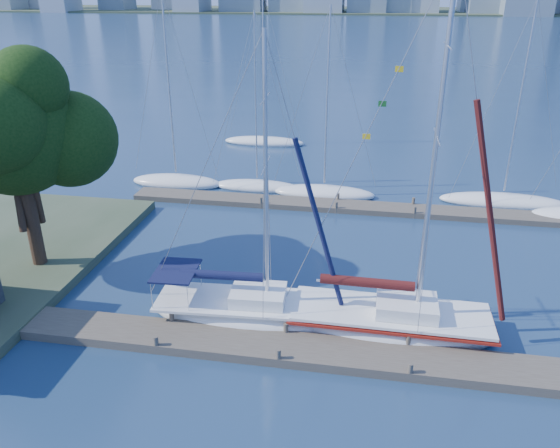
# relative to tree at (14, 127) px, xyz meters

# --- Properties ---
(ground) EXTENTS (700.00, 700.00, 0.00)m
(ground) POSITION_rel_tree_xyz_m (13.47, -4.65, -7.65)
(ground) COLOR #17304A
(ground) RESTS_ON ground
(near_dock) EXTENTS (26.00, 2.00, 0.40)m
(near_dock) POSITION_rel_tree_xyz_m (13.47, -4.65, -7.45)
(near_dock) COLOR #4D4338
(near_dock) RESTS_ON ground
(far_dock) EXTENTS (30.00, 1.80, 0.36)m
(far_dock) POSITION_rel_tree_xyz_m (15.47, 11.35, -7.47)
(far_dock) COLOR #4D4338
(far_dock) RESTS_ON ground
(far_shore) EXTENTS (800.00, 100.00, 1.50)m
(far_shore) POSITION_rel_tree_xyz_m (13.47, 315.35, -7.65)
(far_shore) COLOR #38472D
(far_shore) RESTS_ON ground
(tree) EXTENTS (8.57, 7.82, 11.36)m
(tree) POSITION_rel_tree_xyz_m (0.00, 0.00, 0.00)
(tree) COLOR #322016
(tree) RESTS_ON ground
(sailboat_navy) EXTENTS (8.57, 3.23, 12.89)m
(sailboat_navy) POSITION_rel_tree_xyz_m (11.46, -2.54, -6.65)
(sailboat_navy) COLOR white
(sailboat_navy) RESTS_ON ground
(sailboat_maroon) EXTENTS (9.00, 3.04, 15.46)m
(sailboat_maroon) POSITION_rel_tree_xyz_m (17.78, -2.41, -6.46)
(sailboat_maroon) COLOR white
(sailboat_maroon) RESTS_ON ground
(bg_boat_0) EXTENTS (7.08, 3.28, 14.05)m
(bg_boat_0) POSITION_rel_tree_xyz_m (2.34, 14.03, -7.36)
(bg_boat_0) COLOR white
(bg_boat_0) RESTS_ON ground
(bg_boat_1) EXTENTS (6.62, 4.26, 12.53)m
(bg_boat_1) POSITION_rel_tree_xyz_m (8.44, 14.21, -7.41)
(bg_boat_1) COLOR white
(bg_boat_1) RESTS_ON ground
(bg_boat_2) EXTENTS (7.14, 2.16, 12.94)m
(bg_boat_2) POSITION_rel_tree_xyz_m (13.40, 13.60, -7.39)
(bg_boat_2) COLOR white
(bg_boat_2) RESTS_ON ground
(bg_boat_4) EXTENTS (8.49, 5.47, 13.45)m
(bg_boat_4) POSITION_rel_tree_xyz_m (25.50, 14.04, -7.39)
(bg_boat_4) COLOR white
(bg_boat_4) RESTS_ON ground
(bg_boat_6) EXTENTS (7.82, 4.35, 13.76)m
(bg_boat_6) POSITION_rel_tree_xyz_m (6.52, 26.37, -7.39)
(bg_boat_6) COLOR white
(bg_boat_6) RESTS_ON ground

